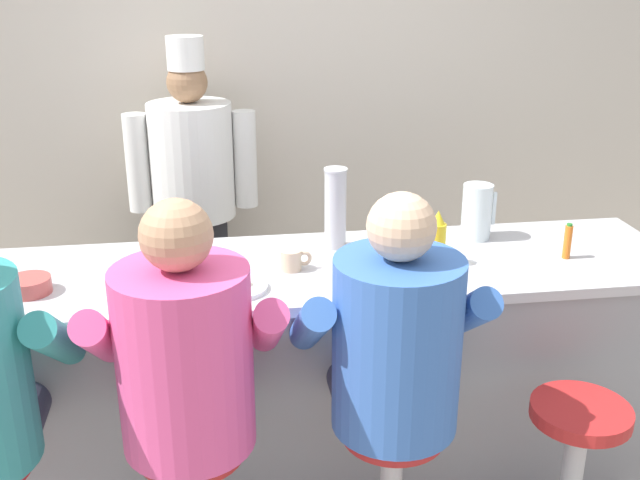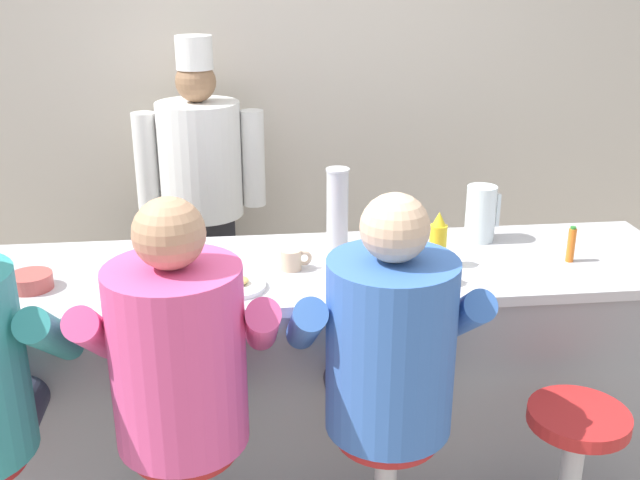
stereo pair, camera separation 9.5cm
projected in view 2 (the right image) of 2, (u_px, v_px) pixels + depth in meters
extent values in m
cube|color=beige|center=(279.00, 100.00, 4.24)|extent=(10.00, 0.06, 2.70)
cube|color=gray|center=(305.00, 377.00, 3.13)|extent=(2.99, 0.71, 0.93)
cube|color=#BCBCC1|center=(304.00, 270.00, 2.96)|extent=(3.05, 0.74, 0.04)
cylinder|color=red|center=(415.00, 259.00, 2.74)|extent=(0.08, 0.08, 0.21)
cone|color=white|center=(417.00, 225.00, 2.69)|extent=(0.06, 0.06, 0.06)
cylinder|color=yellow|center=(438.00, 246.00, 2.92)|extent=(0.07, 0.07, 0.17)
cone|color=yellow|center=(439.00, 219.00, 2.88)|extent=(0.05, 0.05, 0.05)
cylinder|color=orange|center=(571.00, 245.00, 2.97)|extent=(0.03, 0.03, 0.14)
cylinder|color=#287F2D|center=(573.00, 228.00, 2.94)|extent=(0.02, 0.02, 0.01)
cylinder|color=silver|center=(481.00, 213.00, 3.18)|extent=(0.13, 0.13, 0.24)
cube|color=silver|center=(498.00, 210.00, 3.18)|extent=(0.02, 0.02, 0.14)
cylinder|color=white|center=(235.00, 286.00, 2.74)|extent=(0.23, 0.23, 0.02)
ellipsoid|color=#E0BC60|center=(235.00, 281.00, 2.74)|extent=(0.10, 0.08, 0.03)
cylinder|color=#B24C47|center=(31.00, 281.00, 2.74)|extent=(0.16, 0.16, 0.06)
cylinder|color=beige|center=(291.00, 260.00, 2.90)|extent=(0.08, 0.08, 0.08)
torus|color=beige|center=(305.00, 258.00, 2.91)|extent=(0.06, 0.01, 0.06)
torus|color=white|center=(0.00, 275.00, 2.73)|extent=(0.07, 0.02, 0.07)
cylinder|color=#B7BABF|center=(337.00, 210.00, 3.08)|extent=(0.09, 0.09, 0.33)
cylinder|color=silver|center=(338.00, 170.00, 3.02)|extent=(0.10, 0.10, 0.01)
cube|color=silver|center=(399.00, 247.00, 2.94)|extent=(0.10, 0.06, 0.15)
cube|color=black|center=(400.00, 250.00, 2.91)|extent=(0.06, 0.01, 0.05)
cylinder|color=#33384C|center=(21.00, 407.00, 2.55)|extent=(0.16, 0.42, 0.16)
cylinder|color=teal|center=(52.00, 336.00, 2.37)|extent=(0.11, 0.46, 0.37)
cylinder|color=red|center=(185.00, 444.00, 2.42)|extent=(0.35, 0.35, 0.05)
cylinder|color=#33384C|center=(157.00, 400.00, 2.59)|extent=(0.16, 0.42, 0.16)
cylinder|color=#33384C|center=(218.00, 396.00, 2.61)|extent=(0.16, 0.42, 0.16)
cylinder|color=#E54C8C|center=(178.00, 357.00, 2.31)|extent=(0.42, 0.42, 0.59)
cylinder|color=#E54C8C|center=(96.00, 334.00, 2.38)|extent=(0.11, 0.45, 0.36)
cylinder|color=#E54C8C|center=(262.00, 326.00, 2.43)|extent=(0.11, 0.45, 0.36)
sphere|color=tan|center=(169.00, 233.00, 2.16)|extent=(0.22, 0.22, 0.22)
cylinder|color=red|center=(387.00, 431.00, 2.49)|extent=(0.35, 0.35, 0.05)
cylinder|color=#33384C|center=(348.00, 389.00, 2.66)|extent=(0.16, 0.41, 0.16)
cylinder|color=#33384C|center=(405.00, 385.00, 2.68)|extent=(0.16, 0.41, 0.16)
cylinder|color=#3866B7|center=(390.00, 346.00, 2.38)|extent=(0.41, 0.41, 0.59)
cylinder|color=#3866B7|center=(305.00, 325.00, 2.45)|extent=(0.11, 0.45, 0.36)
cylinder|color=#3866B7|center=(460.00, 317.00, 2.50)|extent=(0.11, 0.45, 0.36)
sphere|color=#DBB28E|center=(395.00, 228.00, 2.24)|extent=(0.21, 0.21, 0.21)
cylinder|color=red|center=(579.00, 418.00, 2.56)|extent=(0.35, 0.35, 0.05)
cube|color=#232328|center=(207.00, 282.00, 4.20)|extent=(0.34, 0.18, 0.81)
cube|color=white|center=(205.00, 258.00, 4.10)|extent=(0.30, 0.02, 0.48)
cylinder|color=white|center=(200.00, 159.00, 3.95)|extent=(0.44, 0.44, 0.60)
sphere|color=#8C6647|center=(196.00, 82.00, 3.81)|extent=(0.21, 0.21, 0.21)
cylinder|color=white|center=(194.00, 52.00, 3.76)|extent=(0.19, 0.19, 0.17)
cylinder|color=white|center=(146.00, 161.00, 3.92)|extent=(0.12, 0.12, 0.51)
cylinder|color=white|center=(253.00, 158.00, 3.98)|extent=(0.12, 0.12, 0.51)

